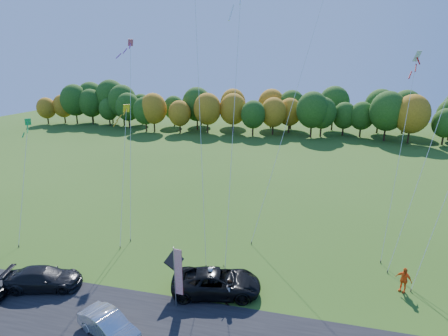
% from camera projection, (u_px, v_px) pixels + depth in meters
% --- Properties ---
extents(ground, '(160.00, 160.00, 0.00)m').
position_uv_depth(ground, '(203.00, 291.00, 23.72)').
color(ground, '#2A4D14').
extents(asphalt_strip, '(90.00, 6.00, 0.01)m').
position_uv_depth(asphalt_strip, '(183.00, 334.00, 19.99)').
color(asphalt_strip, black).
rests_on(asphalt_strip, ground).
extents(tree_line, '(116.00, 12.00, 10.00)m').
position_uv_depth(tree_line, '(277.00, 135.00, 74.90)').
color(tree_line, '#1E4711').
rests_on(tree_line, ground).
extents(black_suv, '(6.36, 3.91, 1.65)m').
position_uv_depth(black_suv, '(216.00, 282.00, 23.35)').
color(black_suv, black).
rests_on(black_suv, ground).
extents(silver_sedan, '(4.39, 2.98, 1.37)m').
position_uv_depth(silver_sedan, '(109.00, 326.00, 19.67)').
color(silver_sedan, '#B3B3B8').
rests_on(silver_sedan, ground).
extents(dark_truck_a, '(5.39, 3.33, 1.46)m').
position_uv_depth(dark_truck_a, '(44.00, 278.00, 23.92)').
color(dark_truck_a, black).
rests_on(dark_truck_a, ground).
extents(person_tailgate_a, '(0.68, 0.81, 1.89)m').
position_uv_depth(person_tailgate_a, '(211.00, 280.00, 23.36)').
color(person_tailgate_a, silver).
rests_on(person_tailgate_a, ground).
extents(person_tailgate_b, '(0.79, 0.92, 1.66)m').
position_uv_depth(person_tailgate_b, '(230.00, 291.00, 22.40)').
color(person_tailgate_b, gray).
rests_on(person_tailgate_b, ground).
extents(person_east, '(1.12, 0.94, 1.80)m').
position_uv_depth(person_east, '(404.00, 280.00, 23.47)').
color(person_east, orange).
rests_on(person_east, ground).
extents(feather_flag, '(0.56, 0.10, 4.21)m').
position_uv_depth(feather_flag, '(178.00, 271.00, 21.48)').
color(feather_flag, '#999999').
rests_on(feather_flag, ground).
extents(kite_delta_blue, '(5.00, 10.14, 32.69)m').
position_uv_depth(kite_delta_blue, '(197.00, 47.00, 26.54)').
color(kite_delta_blue, '#4C3F33').
rests_on(kite_delta_blue, ground).
extents(kite_parafoil_orange, '(7.35, 11.86, 25.14)m').
position_uv_depth(kite_parafoil_orange, '(296.00, 92.00, 30.96)').
color(kite_parafoil_orange, '#4C3F33').
rests_on(kite_parafoil_orange, ground).
extents(kite_delta_red, '(2.57, 10.19, 22.87)m').
position_uv_depth(kite_delta_red, '(234.00, 105.00, 26.24)').
color(kite_delta_red, '#4C3F33').
rests_on(kite_delta_red, ground).
extents(kite_parafoil_rainbow, '(6.09, 7.13, 17.13)m').
position_uv_depth(kite_parafoil_rainbow, '(428.00, 153.00, 25.93)').
color(kite_parafoil_rainbow, '#4C3F33').
rests_on(kite_parafoil_rainbow, ground).
extents(kite_diamond_yellow, '(2.35, 6.58, 11.63)m').
position_uv_depth(kite_diamond_yellow, '(123.00, 173.00, 30.56)').
color(kite_diamond_yellow, '#4C3F33').
rests_on(kite_diamond_yellow, ground).
extents(kite_diamond_green, '(2.83, 6.17, 10.30)m').
position_uv_depth(kite_diamond_green, '(23.00, 180.00, 30.81)').
color(kite_diamond_green, '#4C3F33').
rests_on(kite_diamond_green, ground).
extents(kite_diamond_white, '(2.60, 6.62, 16.22)m').
position_uv_depth(kite_diamond_white, '(399.00, 156.00, 27.36)').
color(kite_diamond_white, '#4C3F33').
rests_on(kite_diamond_white, ground).
extents(kite_diamond_pink, '(3.15, 8.13, 17.33)m').
position_uv_depth(kite_diamond_pink, '(130.00, 136.00, 31.75)').
color(kite_diamond_pink, '#4C3F33').
rests_on(kite_diamond_pink, ground).
extents(kite_diamond_blue_low, '(3.07, 3.40, 9.92)m').
position_uv_depth(kite_diamond_blue_low, '(437.00, 220.00, 23.36)').
color(kite_diamond_blue_low, '#4C3F33').
rests_on(kite_diamond_blue_low, ground).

